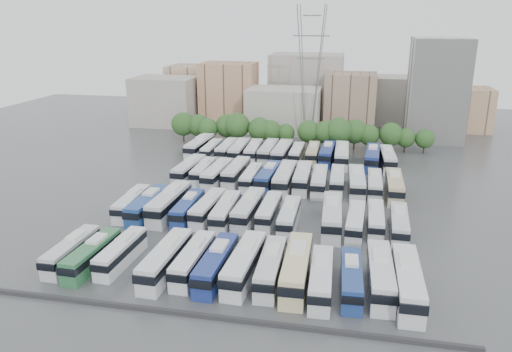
% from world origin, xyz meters
% --- Properties ---
extents(ground, '(220.00, 220.00, 0.00)m').
position_xyz_m(ground, '(0.00, 0.00, 0.00)').
color(ground, '#424447').
rests_on(ground, ground).
extents(parapet, '(56.00, 0.50, 0.50)m').
position_xyz_m(parapet, '(0.00, -33.00, 0.25)').
color(parapet, '#2D2D30').
rests_on(parapet, ground).
extents(tree_line, '(65.07, 7.79, 8.19)m').
position_xyz_m(tree_line, '(-2.24, 42.07, 4.38)').
color(tree_line, black).
rests_on(tree_line, ground).
extents(city_buildings, '(102.00, 35.00, 20.00)m').
position_xyz_m(city_buildings, '(-7.46, 71.86, 7.87)').
color(city_buildings, '#9E998E').
rests_on(city_buildings, ground).
extents(apartment_tower, '(14.00, 14.00, 26.00)m').
position_xyz_m(apartment_tower, '(34.00, 58.00, 13.00)').
color(apartment_tower, silver).
rests_on(apartment_tower, ground).
extents(electricity_pylon, '(9.00, 6.91, 33.83)m').
position_xyz_m(electricity_pylon, '(2.00, 50.00, 18.66)').
color(electricity_pylon, slate).
rests_on(electricity_pylon, ground).
extents(bus_r0_s0, '(2.50, 11.20, 3.51)m').
position_xyz_m(bus_r0_s0, '(-21.52, -24.22, 1.72)').
color(bus_r0_s0, silver).
rests_on(bus_r0_s0, ground).
extents(bus_r0_s1, '(2.88, 11.50, 3.59)m').
position_xyz_m(bus_r0_s1, '(-18.20, -24.82, 1.76)').
color(bus_r0_s1, '#2F6D40').
rests_on(bus_r0_s1, ground).
extents(bus_r0_s2, '(2.67, 11.10, 3.46)m').
position_xyz_m(bus_r0_s2, '(-14.91, -23.32, 1.70)').
color(bus_r0_s2, silver).
rests_on(bus_r0_s2, ground).
extents(bus_r0_s4, '(3.01, 12.81, 4.00)m').
position_xyz_m(bus_r0_s4, '(-8.22, -24.47, 1.97)').
color(bus_r0_s4, silver).
rests_on(bus_r0_s4, ground).
extents(bus_r0_s5, '(2.67, 11.74, 3.67)m').
position_xyz_m(bus_r0_s5, '(-4.89, -23.54, 1.80)').
color(bus_r0_s5, silver).
rests_on(bus_r0_s5, ground).
extents(bus_r0_s6, '(2.90, 12.34, 3.86)m').
position_xyz_m(bus_r0_s6, '(-1.66, -24.17, 1.89)').
color(bus_r0_s6, navy).
rests_on(bus_r0_s6, ground).
extents(bus_r0_s7, '(3.24, 13.02, 4.06)m').
position_xyz_m(bus_r0_s7, '(1.77, -23.57, 1.99)').
color(bus_r0_s7, silver).
rests_on(bus_r0_s7, ground).
extents(bus_r0_s8, '(2.98, 12.13, 3.78)m').
position_xyz_m(bus_r0_s8, '(5.11, -23.58, 1.86)').
color(bus_r0_s8, silver).
rests_on(bus_r0_s8, ground).
extents(bus_r0_s9, '(3.35, 13.64, 4.26)m').
position_xyz_m(bus_r0_s9, '(8.29, -23.53, 2.09)').
color(bus_r0_s9, beige).
rests_on(bus_r0_s9, ground).
extents(bus_r0_s10, '(3.03, 11.89, 3.70)m').
position_xyz_m(bus_r0_s10, '(11.40, -24.95, 1.82)').
color(bus_r0_s10, silver).
rests_on(bus_r0_s10, ground).
extents(bus_r0_s11, '(2.96, 11.39, 3.54)m').
position_xyz_m(bus_r0_s11, '(14.87, -24.21, 1.74)').
color(bus_r0_s11, navy).
rests_on(bus_r0_s11, ground).
extents(bus_r0_s12, '(3.20, 12.98, 4.05)m').
position_xyz_m(bus_r0_s12, '(18.24, -23.09, 1.99)').
color(bus_r0_s12, silver).
rests_on(bus_r0_s12, ground).
extents(bus_r0_s13, '(3.07, 13.51, 4.23)m').
position_xyz_m(bus_r0_s13, '(21.25, -24.24, 2.08)').
color(bus_r0_s13, silver).
rests_on(bus_r0_s13, ground).
extents(bus_r1_s0, '(3.02, 11.54, 3.59)m').
position_xyz_m(bus_r1_s0, '(-21.30, -6.35, 1.76)').
color(bus_r1_s0, silver).
rests_on(bus_r1_s0, ground).
extents(bus_r1_s1, '(2.94, 12.47, 3.90)m').
position_xyz_m(bus_r1_s1, '(-18.12, -7.11, 1.91)').
color(bus_r1_s1, navy).
rests_on(bus_r1_s1, ground).
extents(bus_r1_s2, '(3.26, 13.70, 4.28)m').
position_xyz_m(bus_r1_s2, '(-14.93, -5.83, 2.10)').
color(bus_r1_s2, silver).
rests_on(bus_r1_s2, ground).
extents(bus_r1_s3, '(2.68, 11.44, 3.58)m').
position_xyz_m(bus_r1_s3, '(-11.46, -6.62, 1.76)').
color(bus_r1_s3, navy).
rests_on(bus_r1_s3, ground).
extents(bus_r1_s4, '(3.14, 11.86, 3.69)m').
position_xyz_m(bus_r1_s4, '(-8.27, -5.99, 1.81)').
color(bus_r1_s4, silver).
rests_on(bus_r1_s4, ground).
extents(bus_r1_s5, '(2.91, 12.05, 3.76)m').
position_xyz_m(bus_r1_s5, '(-5.08, -7.00, 1.85)').
color(bus_r1_s5, silver).
rests_on(bus_r1_s5, ground).
extents(bus_r1_s6, '(3.17, 12.80, 3.99)m').
position_xyz_m(bus_r1_s6, '(-1.69, -5.60, 1.96)').
color(bus_r1_s6, silver).
rests_on(bus_r1_s6, ground).
extents(bus_r1_s7, '(2.52, 11.32, 3.55)m').
position_xyz_m(bus_r1_s7, '(1.60, -5.22, 1.74)').
color(bus_r1_s7, silver).
rests_on(bus_r1_s7, ground).
extents(bus_r1_s8, '(2.64, 11.47, 3.59)m').
position_xyz_m(bus_r1_s8, '(5.01, -6.87, 1.76)').
color(bus_r1_s8, silver).
rests_on(bus_r1_s8, ground).
extents(bus_r1_s10, '(3.50, 13.52, 4.21)m').
position_xyz_m(bus_r1_s10, '(11.52, -6.08, 2.07)').
color(bus_r1_s10, silver).
rests_on(bus_r1_s10, ground).
extents(bus_r1_s11, '(2.95, 11.47, 3.57)m').
position_xyz_m(bus_r1_s11, '(15.10, -6.79, 1.75)').
color(bus_r1_s11, silver).
rests_on(bus_r1_s11, ground).
extents(bus_r1_s12, '(2.46, 11.03, 3.46)m').
position_xyz_m(bus_r1_s12, '(18.10, -5.26, 1.70)').
color(bus_r1_s12, silver).
rests_on(bus_r1_s12, ground).
extents(bus_r1_s13, '(2.86, 11.67, 3.64)m').
position_xyz_m(bus_r1_s13, '(21.47, -6.50, 1.79)').
color(bus_r1_s13, silver).
rests_on(bus_r1_s13, ground).
extents(bus_r2_s1, '(3.39, 12.71, 3.95)m').
position_xyz_m(bus_r2_s1, '(-18.03, 13.04, 1.94)').
color(bus_r2_s1, silver).
rests_on(bus_r2_s1, ground).
extents(bus_r2_s2, '(2.75, 11.45, 3.57)m').
position_xyz_m(bus_r2_s2, '(-15.07, 13.10, 1.75)').
color(bus_r2_s2, silver).
rests_on(bus_r2_s2, ground).
extents(bus_r2_s3, '(3.37, 12.76, 3.97)m').
position_xyz_m(bus_r2_s3, '(-11.69, 11.43, 1.95)').
color(bus_r2_s3, silver).
rests_on(bus_r2_s3, ground).
extents(bus_r2_s4, '(3.12, 12.77, 3.98)m').
position_xyz_m(bus_r2_s4, '(-8.32, 13.13, 1.96)').
color(bus_r2_s4, silver).
rests_on(bus_r2_s4, ground).
extents(bus_r2_s5, '(2.44, 11.18, 3.51)m').
position_xyz_m(bus_r2_s5, '(-4.89, 11.21, 1.72)').
color(bus_r2_s5, white).
rests_on(bus_r2_s5, ground).
extents(bus_r2_s6, '(3.27, 12.71, 3.96)m').
position_xyz_m(bus_r2_s6, '(-1.57, 11.54, 1.94)').
color(bus_r2_s6, navy).
rests_on(bus_r2_s6, ground).
extents(bus_r2_s7, '(3.01, 13.56, 4.25)m').
position_xyz_m(bus_r2_s7, '(1.64, 10.97, 2.09)').
color(bus_r2_s7, silver).
rests_on(bus_r2_s7, ground).
extents(bus_r2_s8, '(3.07, 12.82, 4.00)m').
position_xyz_m(bus_r2_s8, '(4.88, 12.25, 1.97)').
color(bus_r2_s8, silver).
rests_on(bus_r2_s8, ground).
extents(bus_r2_s9, '(2.99, 12.26, 3.82)m').
position_xyz_m(bus_r2_s9, '(8.16, 11.23, 1.88)').
color(bus_r2_s9, silver).
rests_on(bus_r2_s9, ground).
extents(bus_r2_s10, '(2.79, 11.70, 3.65)m').
position_xyz_m(bus_r2_s10, '(11.39, 12.70, 1.79)').
color(bus_r2_s10, silver).
rests_on(bus_r2_s10, ground).
extents(bus_r2_s11, '(3.42, 13.19, 4.10)m').
position_xyz_m(bus_r2_s11, '(14.99, 11.27, 2.02)').
color(bus_r2_s11, silver).
rests_on(bus_r2_s11, ground).
extents(bus_r2_s12, '(2.58, 11.69, 3.67)m').
position_xyz_m(bus_r2_s12, '(18.24, 11.36, 1.80)').
color(bus_r2_s12, silver).
rests_on(bus_r2_s12, ground).
extents(bus_r2_s13, '(2.83, 12.90, 4.05)m').
position_xyz_m(bus_r2_s13, '(21.71, 10.69, 1.99)').
color(bus_r2_s13, tan).
rests_on(bus_r2_s13, ground).
extents(bus_r3_s0, '(3.58, 13.48, 4.19)m').
position_xyz_m(bus_r3_s0, '(-21.56, 30.87, 2.06)').
color(bus_r3_s0, silver).
rests_on(bus_r3_s0, ground).
extents(bus_r3_s1, '(2.50, 11.07, 3.47)m').
position_xyz_m(bus_r3_s1, '(-18.30, 29.87, 1.70)').
color(bus_r3_s1, silver).
rests_on(bus_r3_s1, ground).
extents(bus_r3_s2, '(2.77, 12.08, 3.78)m').
position_xyz_m(bus_r3_s2, '(-14.64, 29.95, 1.86)').
color(bus_r3_s2, silver).
rests_on(bus_r3_s2, ground).
extents(bus_r3_s3, '(2.94, 12.66, 3.96)m').
position_xyz_m(bus_r3_s3, '(-11.60, 29.44, 1.94)').
color(bus_r3_s3, silver).
rests_on(bus_r3_s3, ground).
extents(bus_r3_s4, '(3.23, 12.32, 3.83)m').
position_xyz_m(bus_r3_s4, '(-8.35, 29.84, 1.88)').
color(bus_r3_s4, silver).
rests_on(bus_r3_s4, ground).
extents(bus_r3_s5, '(2.87, 12.88, 4.04)m').
position_xyz_m(bus_r3_s5, '(-4.92, 29.74, 1.98)').
color(bus_r3_s5, silver).
rests_on(bus_r3_s5, ground).
extents(bus_r3_s6, '(3.19, 13.35, 4.17)m').
position_xyz_m(bus_r3_s6, '(-1.68, 29.06, 2.05)').
color(bus_r3_s6, silver).
rests_on(bus_r3_s6, ground).
extents(bus_r3_s7, '(2.43, 11.06, 3.47)m').
position_xyz_m(bus_r3_s7, '(1.49, 30.38, 1.70)').
color(bus_r3_s7, white).
rests_on(bus_r3_s7, ground).
extents(bus_r3_s8, '(2.80, 11.66, 3.64)m').
position_xyz_m(bus_r3_s8, '(5.04, 31.08, 1.79)').
color(bus_r3_s8, tan).
rests_on(bus_r3_s8, ground).
extents(bus_r3_s9, '(3.11, 12.63, 3.94)m').
position_xyz_m(bus_r3_s9, '(8.30, 30.83, 1.93)').
color(bus_r3_s9, navy).
rests_on(bus_r3_s9, ground).
extents(bus_r3_s10, '(3.28, 13.62, 4.25)m').
position_xyz_m(bus_r3_s10, '(11.52, 29.39, 2.09)').
color(bus_r3_s10, silver).
rests_on(bus_r3_s10, ground).
extents(bus_r3_s12, '(3.57, 13.43, 4.18)m').
position_xyz_m(bus_r3_s12, '(18.08, 29.25, 2.05)').
color(bus_r3_s12, navy).
rests_on(bus_r3_s12, ground).
extents(bus_r3_s13, '(3.38, 12.84, 3.99)m').
position_xyz_m(bus_r3_s13, '(21.29, 29.11, 1.96)').
color(bus_r3_s13, silver).
rests_on(bus_r3_s13, ground).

